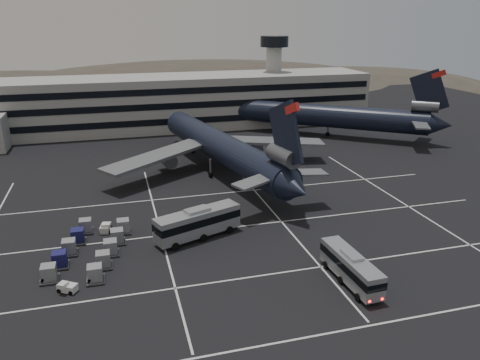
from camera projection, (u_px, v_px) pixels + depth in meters
name	position (u px, v px, depth m)	size (l,w,h in m)	color
ground	(209.00, 243.00, 63.80)	(260.00, 260.00, 0.00)	black
lane_markings	(214.00, 240.00, 64.70)	(90.00, 55.62, 0.01)	silver
terminal	(143.00, 104.00, 125.46)	(125.00, 26.00, 24.00)	gray
hills	(174.00, 106.00, 226.91)	(352.00, 180.00, 44.00)	#38332B
trijet_main	(222.00, 147.00, 90.57)	(46.50, 57.35, 18.08)	black
trijet_far	(332.00, 116.00, 118.41)	(48.92, 40.22, 18.08)	black
bus_near	(351.00, 267.00, 53.79)	(3.06, 10.68, 3.73)	#919398
bus_far	(198.00, 222.00, 64.53)	(12.70, 7.08, 4.41)	#919398
tug_a	(105.00, 228.00, 66.88)	(1.82, 2.52, 1.47)	silver
tug_b	(68.00, 287.00, 52.35)	(2.40, 2.15, 1.33)	silver
uld_cluster	(90.00, 247.00, 60.48)	(11.51, 16.84, 2.00)	#2D2D30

